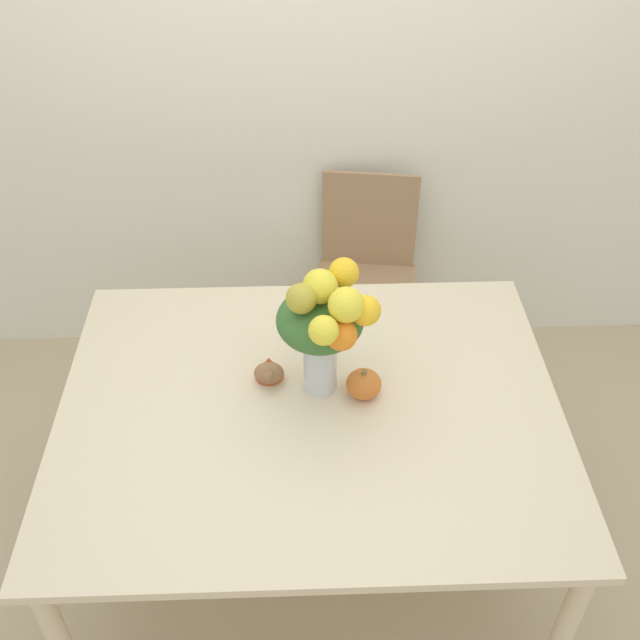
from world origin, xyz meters
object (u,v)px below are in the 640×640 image
at_px(flower_vase, 324,324).
at_px(pumpkin, 364,384).
at_px(dining_chair_near_window, 366,278).
at_px(turkey_figurine, 269,369).

height_order(flower_vase, pumpkin, flower_vase).
bearing_deg(pumpkin, dining_chair_near_window, 84.22).
bearing_deg(dining_chair_near_window, turkey_figurine, -105.82).
distance_m(flower_vase, dining_chair_near_window, 1.09).
distance_m(turkey_figurine, dining_chair_near_window, 1.00).
xyz_separation_m(pumpkin, dining_chair_near_window, (0.10, 0.95, -0.32)).
bearing_deg(pumpkin, flower_vase, 168.29).
xyz_separation_m(pumpkin, turkey_figurine, (-0.29, 0.08, -0.01)).
bearing_deg(pumpkin, turkey_figurine, 164.76).
bearing_deg(dining_chair_near_window, flower_vase, -95.19).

